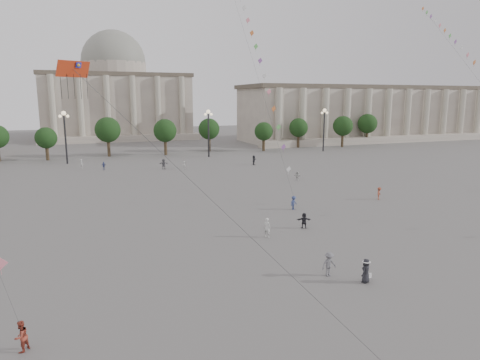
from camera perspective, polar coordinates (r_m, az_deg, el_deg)
name	(u,v)px	position (r m, az deg, el deg)	size (l,w,h in m)	color
ground	(293,301)	(29.12, 7.02, -15.78)	(360.00, 360.00, 0.00)	#5D5A57
hall_east	(365,113)	(145.96, 16.37, 8.53)	(84.00, 26.22, 17.20)	gray
hall_central	(116,95)	(152.72, -16.23, 10.80)	(48.30, 34.30, 35.50)	gray
tree_row	(136,132)	(102.03, -13.66, 6.18)	(137.12, 5.12, 8.00)	#392C1C
lamp_post_mid_west	(65,128)	(93.21, -22.33, 6.49)	(2.00, 0.90, 10.65)	#262628
lamp_post_mid_east	(208,124)	(97.08, -4.23, 7.40)	(2.00, 0.90, 10.65)	#262628
lamp_post_far_east	(324,122)	(109.37, 11.16, 7.60)	(2.00, 0.90, 10.65)	#262628
person_crowd_0	(104,166)	(83.39, -17.72, 1.82)	(0.91, 0.38, 1.55)	#37437D
person_crowd_3	(304,221)	(44.13, 8.53, -5.37)	(1.50, 0.48, 1.62)	black
person_crowd_4	(184,165)	(81.22, -7.44, 2.00)	(1.40, 0.44, 1.51)	silver
person_crowd_6	(329,264)	(32.93, 11.78, -10.93)	(1.20, 0.69, 1.86)	slate
person_crowd_7	(297,176)	(69.66, 7.66, 0.54)	(1.37, 0.44, 1.48)	silver
person_crowd_8	(379,193)	(58.83, 18.07, -1.71)	(1.06, 0.61, 1.65)	#964029
person_crowd_9	(254,160)	(85.58, 1.86, 2.67)	(1.79, 0.57, 1.93)	black
person_crowd_10	(81,164)	(86.72, -20.38, 2.05)	(0.64, 0.42, 1.76)	beige
person_crowd_12	(164,164)	(81.51, -10.14, 2.11)	(1.80, 0.57, 1.94)	slate
person_crowd_13	(267,227)	(40.97, 3.62, -6.34)	(0.69, 0.45, 1.90)	beige
kite_flyer_0	(21,336)	(26.21, -27.16, -18.07)	(0.82, 0.64, 1.69)	#953828
kite_flyer_1	(294,203)	(51.31, 7.17, -3.03)	(1.07, 0.61, 1.65)	navy
hat_person	(366,270)	(32.50, 16.46, -11.49)	(1.02, 0.91, 1.76)	black
dragon_kite	(77,82)	(30.15, -20.92, 12.06)	(7.05, 9.47, 24.89)	#B73013
kite_train_east	(474,66)	(71.89, 28.78, 13.17)	(21.97, 45.17, 59.61)	#3F3F3F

